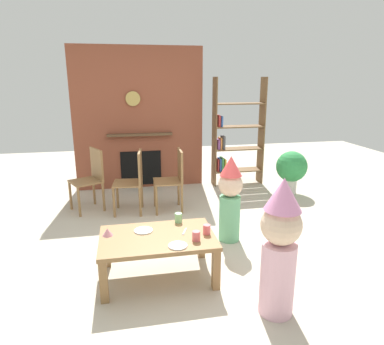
% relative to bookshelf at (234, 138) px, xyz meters
% --- Properties ---
extents(ground_plane, '(12.00, 12.00, 0.00)m').
position_rel_bookshelf_xyz_m(ground_plane, '(-1.32, -2.40, -0.85)').
color(ground_plane, '#BCB29E').
extents(brick_fireplace_feature, '(2.20, 0.28, 2.40)m').
position_rel_bookshelf_xyz_m(brick_fireplace_feature, '(-1.66, 0.20, 0.34)').
color(brick_fireplace_feature, brown).
rests_on(brick_fireplace_feature, ground_plane).
extents(bookshelf, '(0.90, 0.28, 1.90)m').
position_rel_bookshelf_xyz_m(bookshelf, '(0.00, 0.00, 0.00)').
color(bookshelf, brown).
rests_on(bookshelf, ground_plane).
extents(coffee_table, '(1.09, 0.70, 0.43)m').
position_rel_bookshelf_xyz_m(coffee_table, '(-1.66, -2.83, -0.48)').
color(coffee_table, olive).
rests_on(coffee_table, ground_plane).
extents(paper_cup_near_left, '(0.07, 0.07, 0.09)m').
position_rel_bookshelf_xyz_m(paper_cup_near_left, '(-1.20, -2.88, -0.37)').
color(paper_cup_near_left, '#E5666B').
rests_on(paper_cup_near_left, coffee_table).
extents(paper_cup_near_right, '(0.08, 0.08, 0.10)m').
position_rel_bookshelf_xyz_m(paper_cup_near_right, '(-1.42, -2.55, -0.37)').
color(paper_cup_near_right, '#8CD18C').
rests_on(paper_cup_near_right, coffee_table).
extents(paper_cup_center, '(0.07, 0.07, 0.09)m').
position_rel_bookshelf_xyz_m(paper_cup_center, '(-1.32, -3.00, -0.37)').
color(paper_cup_center, '#E5666B').
rests_on(paper_cup_center, coffee_table).
extents(paper_plate_front, '(0.18, 0.18, 0.01)m').
position_rel_bookshelf_xyz_m(paper_plate_front, '(-1.79, -2.70, -0.41)').
color(paper_plate_front, white).
rests_on(paper_plate_front, coffee_table).
extents(paper_plate_rear, '(0.17, 0.17, 0.01)m').
position_rel_bookshelf_xyz_m(paper_plate_rear, '(-1.51, -3.07, -0.41)').
color(paper_plate_rear, white).
rests_on(paper_plate_rear, coffee_table).
extents(birthday_cake_slice, '(0.10, 0.10, 0.07)m').
position_rel_bookshelf_xyz_m(birthday_cake_slice, '(-2.13, -2.73, -0.38)').
color(birthday_cake_slice, pink).
rests_on(birthday_cake_slice, coffee_table).
extents(table_fork, '(0.07, 0.14, 0.01)m').
position_rel_bookshelf_xyz_m(table_fork, '(-1.39, -2.79, -0.42)').
color(table_fork, silver).
rests_on(table_fork, coffee_table).
extents(child_with_cone_hat, '(0.32, 0.32, 1.16)m').
position_rel_bookshelf_xyz_m(child_with_cone_hat, '(-0.77, -3.55, -0.24)').
color(child_with_cone_hat, '#EAB2C6').
rests_on(child_with_cone_hat, ground_plane).
extents(child_in_pink, '(0.28, 0.28, 1.03)m').
position_rel_bookshelf_xyz_m(child_in_pink, '(-0.75, -2.19, -0.31)').
color(child_in_pink, '#66B27F').
rests_on(child_in_pink, ground_plane).
extents(dining_chair_left, '(0.53, 0.53, 0.90)m').
position_rel_bookshelf_xyz_m(dining_chair_left, '(-2.42, -0.83, -0.34)').
color(dining_chair_left, olive).
rests_on(dining_chair_left, ground_plane).
extents(dining_chair_middle, '(0.44, 0.44, 0.90)m').
position_rel_bookshelf_xyz_m(dining_chair_middle, '(-1.82, -1.08, -0.34)').
color(dining_chair_middle, olive).
rests_on(dining_chair_middle, ground_plane).
extents(dining_chair_right, '(0.41, 0.41, 0.90)m').
position_rel_bookshelf_xyz_m(dining_chair_right, '(-1.25, -1.09, -0.34)').
color(dining_chair_right, olive).
rests_on(dining_chair_right, ground_plane).
extents(potted_plant_tall, '(0.51, 0.51, 0.72)m').
position_rel_bookshelf_xyz_m(potted_plant_tall, '(0.78, -0.71, -0.42)').
color(potted_plant_tall, beige).
rests_on(potted_plant_tall, ground_plane).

